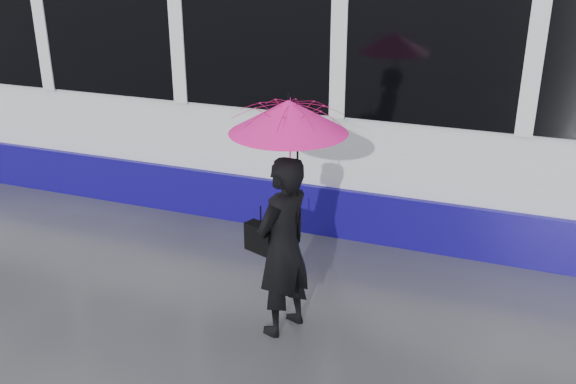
% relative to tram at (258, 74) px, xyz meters
% --- Properties ---
extents(ground, '(90.00, 90.00, 0.00)m').
position_rel_tram_xyz_m(ground, '(0.07, -2.50, -1.64)').
color(ground, '#2E2E34').
rests_on(ground, ground).
extents(rails, '(34.00, 1.51, 0.02)m').
position_rel_tram_xyz_m(rails, '(0.07, -0.00, -1.63)').
color(rails, '#3F3D38').
rests_on(rails, ground).
extents(tram, '(26.00, 2.56, 3.35)m').
position_rel_tram_xyz_m(tram, '(0.00, 0.00, 0.00)').
color(tram, white).
rests_on(tram, ground).
extents(woman, '(0.59, 0.72, 1.69)m').
position_rel_tram_xyz_m(woman, '(1.64, -3.28, -0.79)').
color(woman, black).
rests_on(woman, ground).
extents(umbrella, '(1.28, 1.28, 1.14)m').
position_rel_tram_xyz_m(umbrella, '(1.69, -3.28, 0.21)').
color(umbrella, '#FF157B').
rests_on(umbrella, ground).
extents(handbag, '(0.33, 0.23, 0.44)m').
position_rel_tram_xyz_m(handbag, '(1.42, -3.26, -0.75)').
color(handbag, black).
rests_on(handbag, ground).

